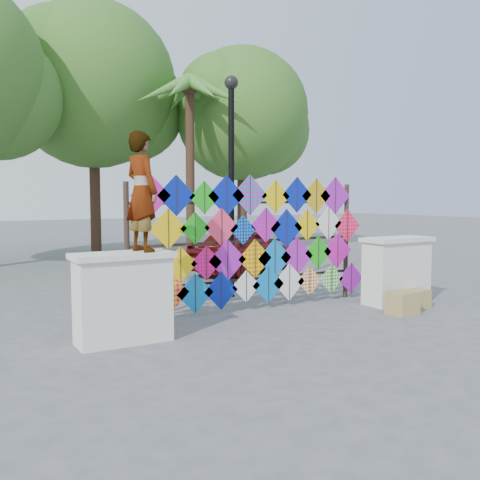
% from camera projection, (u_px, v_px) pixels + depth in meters
% --- Properties ---
extents(ground, '(80.00, 80.00, 0.00)m').
position_uv_depth(ground, '(274.00, 318.00, 9.11)').
color(ground, slate).
rests_on(ground, ground).
extents(parapet_left, '(1.40, 0.65, 1.28)m').
position_uv_depth(parapet_left, '(123.00, 297.00, 7.52)').
color(parapet_left, white).
rests_on(parapet_left, ground).
extents(parapet_right, '(1.40, 0.65, 1.28)m').
position_uv_depth(parapet_right, '(397.00, 270.00, 10.24)').
color(parapet_right, white).
rests_on(parapet_right, ground).
extents(kite_rack, '(4.95, 0.24, 2.45)m').
position_uv_depth(kite_rack, '(257.00, 242.00, 9.68)').
color(kite_rack, '#2D2019').
rests_on(kite_rack, ground).
extents(tree_mid, '(6.30, 5.60, 8.61)m').
position_uv_depth(tree_mid, '(96.00, 87.00, 18.16)').
color(tree_mid, '#3F281B').
rests_on(tree_mid, ground).
extents(tree_east, '(5.40, 4.80, 7.42)m').
position_uv_depth(tree_east, '(244.00, 115.00, 19.45)').
color(tree_east, '#3F281B').
rests_on(tree_east, ground).
extents(palm_tree, '(3.62, 3.62, 5.83)m').
position_uv_depth(palm_tree, '(190.00, 103.00, 16.68)').
color(palm_tree, '#3F281B').
rests_on(palm_tree, ground).
extents(vendor_woman, '(0.53, 0.69, 1.70)m').
position_uv_depth(vendor_woman, '(142.00, 192.00, 7.55)').
color(vendor_woman, '#99999E').
rests_on(vendor_woman, parapet_left).
extents(sedan, '(3.87, 2.72, 1.22)m').
position_uv_depth(sedan, '(244.00, 250.00, 14.44)').
color(sedan, maroon).
rests_on(sedan, ground).
extents(lamppost, '(0.28, 0.28, 4.46)m').
position_uv_depth(lamppost, '(231.00, 165.00, 10.75)').
color(lamppost, black).
rests_on(lamppost, ground).
extents(cardboard_box_near, '(0.46, 0.41, 0.41)m').
position_uv_depth(cardboard_box_near, '(403.00, 303.00, 9.32)').
color(cardboard_box_near, tan).
rests_on(cardboard_box_near, ground).
extents(cardboard_box_far, '(0.40, 0.37, 0.33)m').
position_uv_depth(cardboard_box_far, '(417.00, 298.00, 9.95)').
color(cardboard_box_far, tan).
rests_on(cardboard_box_far, ground).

